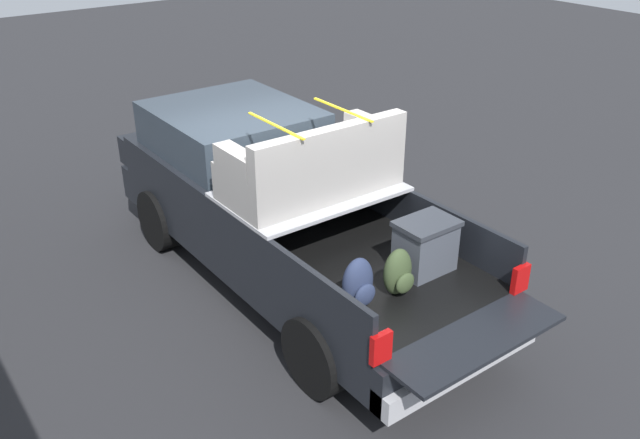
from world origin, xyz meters
name	(u,v)px	position (x,y,z in m)	size (l,w,h in m)	color
ground_plane	(291,281)	(0.00, 0.00, 0.00)	(40.00, 40.00, 0.00)	#262628
pickup_truck	(272,199)	(0.37, 0.00, 0.97)	(6.05, 2.06, 2.23)	black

